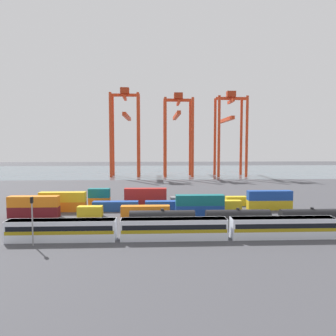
# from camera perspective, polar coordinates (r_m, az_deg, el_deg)

# --- Properties ---
(ground_plane) EXTENTS (420.00, 420.00, 0.00)m
(ground_plane) POSITION_cam_1_polar(r_m,az_deg,el_deg) (122.77, 2.02, -4.07)
(ground_plane) COLOR #424247
(harbour_water) EXTENTS (400.00, 110.00, 0.01)m
(harbour_water) POSITION_cam_1_polar(r_m,az_deg,el_deg) (214.19, 0.08, -0.53)
(harbour_water) COLOR slate
(harbour_water) RESTS_ON ground_plane
(passenger_train) EXTENTS (61.39, 3.14, 3.90)m
(passenger_train) POSITION_cam_1_polar(r_m,az_deg,el_deg) (59.65, 1.10, -10.86)
(passenger_train) COLOR silver
(passenger_train) RESTS_ON ground_plane
(freight_tank_row) EXTENTS (78.74, 2.73, 4.19)m
(freight_tank_row) POSITION_cam_1_polar(r_m,az_deg,el_deg) (75.35, 24.73, -8.21)
(freight_tank_row) COLOR #232326
(freight_tank_row) RESTS_ON ground_plane
(signal_mast) EXTENTS (0.36, 0.60, 8.66)m
(signal_mast) POSITION_cam_1_polar(r_m,az_deg,el_deg) (60.01, -23.52, -7.79)
(signal_mast) COLOR gray
(signal_mast) RESTS_ON ground_plane
(shipping_container_0) EXTENTS (12.10, 2.44, 2.60)m
(shipping_container_0) POSITION_cam_1_polar(r_m,az_deg,el_deg) (84.09, -23.22, -7.35)
(shipping_container_0) COLOR maroon
(shipping_container_0) RESTS_ON ground_plane
(shipping_container_1) EXTENTS (12.10, 2.44, 2.60)m
(shipping_container_1) POSITION_cam_1_polar(r_m,az_deg,el_deg) (83.63, -23.28, -5.61)
(shipping_container_1) COLOR orange
(shipping_container_1) RESTS_ON shipping_container_0
(shipping_container_2) EXTENTS (6.04, 2.44, 2.60)m
(shipping_container_2) POSITION_cam_1_polar(r_m,az_deg,el_deg) (80.33, -14.00, -7.67)
(shipping_container_2) COLOR gold
(shipping_container_2) RESTS_ON ground_plane
(shipping_container_3) EXTENTS (12.10, 2.44, 2.60)m
(shipping_container_3) POSITION_cam_1_polar(r_m,az_deg,el_deg) (78.77, -4.15, -7.79)
(shipping_container_3) COLOR orange
(shipping_container_3) RESTS_ON ground_plane
(shipping_container_4) EXTENTS (12.10, 2.44, 2.60)m
(shipping_container_4) POSITION_cam_1_polar(r_m,az_deg,el_deg) (79.55, 5.81, -7.68)
(shipping_container_4) COLOR #1C4299
(shipping_container_4) RESTS_ON ground_plane
(shipping_container_5) EXTENTS (12.10, 2.44, 2.60)m
(shipping_container_5) POSITION_cam_1_polar(r_m,az_deg,el_deg) (79.06, 5.82, -5.84)
(shipping_container_5) COLOR #146066
(shipping_container_5) RESTS_ON shipping_container_4
(shipping_container_6) EXTENTS (12.10, 2.44, 2.60)m
(shipping_container_6) POSITION_cam_1_polar(r_m,az_deg,el_deg) (88.43, -18.62, -6.67)
(shipping_container_6) COLOR orange
(shipping_container_6) RESTS_ON ground_plane
(shipping_container_7) EXTENTS (12.10, 2.44, 2.60)m
(shipping_container_7) POSITION_cam_1_polar(r_m,az_deg,el_deg) (87.99, -18.66, -5.01)
(shipping_container_7) COLOR gold
(shipping_container_7) RESTS_ON shipping_container_6
(shipping_container_8) EXTENTS (12.10, 2.44, 2.60)m
(shipping_container_8) POSITION_cam_1_polar(r_m,az_deg,el_deg) (85.63, -9.53, -6.86)
(shipping_container_8) COLOR #1C4299
(shipping_container_8) RESTS_ON ground_plane
(shipping_container_9) EXTENTS (12.10, 2.44, 2.60)m
(shipping_container_9) POSITION_cam_1_polar(r_m,az_deg,el_deg) (85.07, -0.07, -6.88)
(shipping_container_9) COLOR #1C4299
(shipping_container_9) RESTS_ON ground_plane
(shipping_container_10) EXTENTS (12.10, 2.44, 2.60)m
(shipping_container_10) POSITION_cam_1_polar(r_m,az_deg,el_deg) (86.79, 9.25, -6.71)
(shipping_container_10) COLOR gold
(shipping_container_10) RESTS_ON ground_plane
(shipping_container_11) EXTENTS (12.10, 2.44, 2.60)m
(shipping_container_11) POSITION_cam_1_polar(r_m,az_deg,el_deg) (90.65, 17.99, -6.40)
(shipping_container_11) COLOR gold
(shipping_container_11) RESTS_ON ground_plane
(shipping_container_12) EXTENTS (12.10, 2.44, 2.60)m
(shipping_container_12) POSITION_cam_1_polar(r_m,az_deg,el_deg) (90.22, 18.02, -4.77)
(shipping_container_12) COLOR #1C4299
(shipping_container_12) RESTS_ON shipping_container_11
(shipping_container_13) EXTENTS (6.04, 2.44, 2.60)m
(shipping_container_13) POSITION_cam_1_polar(r_m,az_deg,el_deg) (92.64, -12.39, -6.06)
(shipping_container_13) COLOR orange
(shipping_container_13) RESTS_ON ground_plane
(shipping_container_14) EXTENTS (6.04, 2.44, 2.60)m
(shipping_container_14) POSITION_cam_1_polar(r_m,az_deg,el_deg) (92.22, -12.42, -4.47)
(shipping_container_14) COLOR #146066
(shipping_container_14) RESTS_ON shipping_container_13
(shipping_container_15) EXTENTS (12.10, 2.44, 2.60)m
(shipping_container_15) POSITION_cam_1_polar(r_m,az_deg,el_deg) (91.31, -4.12, -6.12)
(shipping_container_15) COLOR #AD211C
(shipping_container_15) RESTS_ON ground_plane
(shipping_container_16) EXTENTS (12.10, 2.44, 2.60)m
(shipping_container_16) POSITION_cam_1_polar(r_m,az_deg,el_deg) (90.88, -4.13, -4.51)
(shipping_container_16) COLOR #AD211C
(shipping_container_16) RESTS_ON shipping_container_15
(shipping_container_17) EXTENTS (12.10, 2.44, 2.60)m
(shipping_container_17) POSITION_cam_1_polar(r_m,az_deg,el_deg) (91.90, 4.23, -6.06)
(shipping_container_17) COLOR slate
(shipping_container_17) RESTS_ON ground_plane
(shipping_container_18) EXTENTS (6.04, 2.44, 2.60)m
(shipping_container_18) POSITION_cam_1_polar(r_m,az_deg,el_deg) (94.37, 12.29, -5.87)
(shipping_container_18) COLOR gold
(shipping_container_18) RESTS_ON ground_plane
(gantry_crane_west) EXTENTS (16.54, 37.48, 49.39)m
(gantry_crane_west) POSITION_cam_1_polar(r_m,az_deg,el_deg) (181.15, -7.75, 7.93)
(gantry_crane_west) COLOR red
(gantry_crane_west) RESTS_ON ground_plane
(gantry_crane_central) EXTENTS (16.58, 42.01, 46.81)m
(gantry_crane_central) POSITION_cam_1_polar(r_m,az_deg,el_deg) (181.56, 1.79, 7.78)
(gantry_crane_central) COLOR red
(gantry_crane_central) RESTS_ON ground_plane
(gantry_crane_east) EXTENTS (17.15, 36.11, 47.92)m
(gantry_crane_east) POSITION_cam_1_polar(r_m,az_deg,el_deg) (185.21, 11.14, 7.52)
(gantry_crane_east) COLOR red
(gantry_crane_east) RESTS_ON ground_plane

